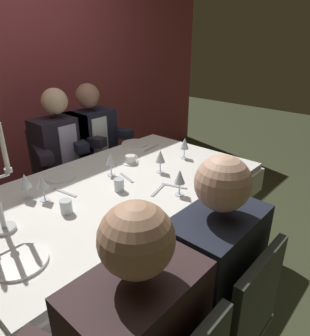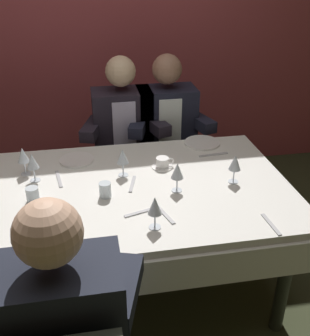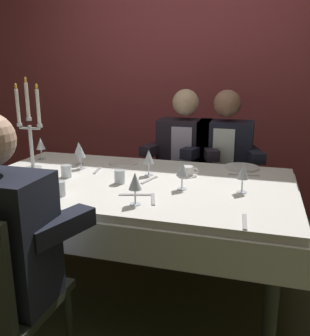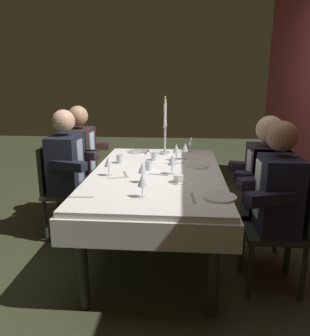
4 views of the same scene
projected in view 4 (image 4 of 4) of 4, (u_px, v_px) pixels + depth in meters
The scene contains 27 objects.
ground_plane at pixel (157, 249), 3.05m from camera, with size 12.00×12.00×0.00m, color #353A23.
dining_table at pixel (157, 185), 2.89m from camera, with size 1.94×1.14×0.74m.
candelabra at pixel (165, 130), 3.48m from camera, with size 0.19×0.11×0.60m.
dinner_plate_0 at pixel (139, 152), 3.62m from camera, with size 0.23×0.23×0.01m, color white.
dinner_plate_1 at pixel (198, 166), 3.02m from camera, with size 0.21×0.21×0.01m, color white.
dinner_plate_2 at pixel (219, 197), 2.23m from camera, with size 0.23×0.23×0.01m, color white.
wine_glass_0 at pixel (142, 181), 2.21m from camera, with size 0.07×0.07×0.16m.
wine_glass_1 at pixel (185, 148), 3.27m from camera, with size 0.07×0.07×0.16m.
wine_glass_2 at pixel (108, 162), 2.71m from camera, with size 0.07×0.07×0.16m.
wine_glass_3 at pixel (143, 168), 2.52m from camera, with size 0.07×0.07×0.16m.
wine_glass_4 at pixel (191, 142), 3.60m from camera, with size 0.07×0.07×0.16m.
wine_glass_5 at pixel (176, 149), 3.22m from camera, with size 0.07×0.07×0.16m.
wine_glass_6 at pixel (172, 160), 2.76m from camera, with size 0.07×0.07×0.16m.
water_tumbler_0 at pixel (120, 159), 3.14m from camera, with size 0.06×0.06×0.08m, color silver.
water_tumbler_1 at pixel (149, 165), 2.90m from camera, with size 0.06×0.06×0.08m, color silver.
water_tumbler_2 at pixel (154, 156), 3.25m from camera, with size 0.06×0.06×0.08m, color silver.
coffee_cup_0 at pixel (178, 179), 2.55m from camera, with size 0.13×0.12×0.06m.
spoon_0 at pixel (159, 175), 2.76m from camera, with size 0.17×0.02×0.01m, color #B7B7BC.
spoon_1 at pixel (118, 178), 2.67m from camera, with size 0.17×0.02×0.01m, color #B7B7BC.
fork_2 at pixel (125, 174), 2.78m from camera, with size 0.17×0.02×0.01m, color #B7B7BC.
knife_3 at pixel (193, 198), 2.22m from camera, with size 0.19×0.02×0.01m, color #B7B7BC.
spoon_4 at pixel (81, 197), 2.23m from camera, with size 0.17×0.02×0.01m, color #B7B7BC.
knife_5 at pixel (175, 163), 3.13m from camera, with size 0.19×0.02×0.01m, color #B7B7BC.
seated_diner_0 at pixel (80, 153), 3.60m from camera, with size 0.63×0.48×1.24m.
seated_diner_1 at pixel (66, 163), 3.17m from camera, with size 0.63×0.48×1.24m.
seated_diner_2 at pixel (266, 179), 2.66m from camera, with size 0.63×0.48×1.24m.
seated_diner_3 at pixel (277, 192), 2.35m from camera, with size 0.63×0.48×1.24m.
Camera 4 is at (2.75, 0.20, 1.51)m, focal length 35.68 mm.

